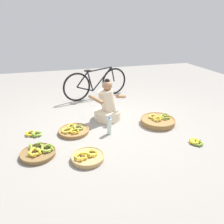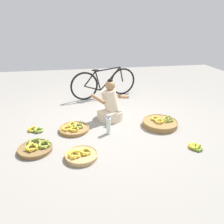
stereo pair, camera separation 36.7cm
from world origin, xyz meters
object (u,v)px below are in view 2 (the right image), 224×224
(vendor_woman_front, at_px, (110,106))
(banana_basket_mid_left, at_px, (81,155))
(bicycle_leaning, at_px, (104,83))
(banana_basket_back_center, at_px, (160,123))
(banana_basket_near_vendor, at_px, (74,128))
(banana_basket_near_bicycle, at_px, (36,148))
(loose_bananas_front_left, at_px, (195,147))
(water_bottle, at_px, (109,126))
(loose_bananas_front_right, at_px, (36,130))

(vendor_woman_front, height_order, banana_basket_mid_left, vendor_woman_front)
(bicycle_leaning, xyz_separation_m, banana_basket_mid_left, (-0.68, -2.53, -0.32))
(vendor_woman_front, relative_size, banana_basket_back_center, 1.26)
(bicycle_leaning, height_order, banana_basket_mid_left, bicycle_leaning)
(banana_basket_near_vendor, bearing_deg, banana_basket_mid_left, -83.77)
(banana_basket_back_center, bearing_deg, banana_basket_mid_left, -152.84)
(banana_basket_mid_left, height_order, banana_basket_back_center, banana_basket_back_center)
(banana_basket_near_bicycle, xyz_separation_m, banana_basket_near_vendor, (0.57, 0.54, -0.00))
(bicycle_leaning, bearing_deg, loose_bananas_front_left, -68.36)
(banana_basket_near_vendor, relative_size, loose_bananas_front_left, 2.09)
(banana_basket_mid_left, bearing_deg, banana_basket_back_center, 27.16)
(bicycle_leaning, relative_size, banana_basket_near_vendor, 3.15)
(vendor_woman_front, height_order, bicycle_leaning, vendor_woman_front)
(banana_basket_mid_left, distance_m, banana_basket_near_vendor, 0.85)
(vendor_woman_front, relative_size, banana_basket_near_bicycle, 1.59)
(banana_basket_back_center, xyz_separation_m, water_bottle, (-0.98, -0.12, 0.09))
(banana_basket_near_bicycle, height_order, banana_basket_back_center, banana_basket_back_center)
(loose_bananas_front_left, bearing_deg, banana_basket_near_bicycle, 171.50)
(vendor_woman_front, xyz_separation_m, loose_bananas_front_left, (1.09, -1.29, -0.23))
(vendor_woman_front, bearing_deg, loose_bananas_front_right, -167.21)
(water_bottle, bearing_deg, banana_basket_mid_left, -127.85)
(banana_basket_mid_left, xyz_separation_m, banana_basket_near_vendor, (-0.09, 0.84, -0.00))
(vendor_woman_front, bearing_deg, banana_basket_near_vendor, -151.17)
(vendor_woman_front, relative_size, banana_basket_mid_left, 1.72)
(banana_basket_mid_left, xyz_separation_m, loose_bananas_front_left, (1.71, -0.05, -0.01))
(banana_basket_back_center, bearing_deg, banana_basket_near_vendor, 176.61)
(bicycle_leaning, distance_m, banana_basket_near_bicycle, 2.62)
(banana_basket_mid_left, xyz_separation_m, water_bottle, (0.49, 0.63, 0.10))
(banana_basket_near_bicycle, relative_size, loose_bananas_front_right, 1.76)
(bicycle_leaning, xyz_separation_m, banana_basket_near_bicycle, (-1.35, -2.23, -0.32))
(banana_basket_mid_left, relative_size, banana_basket_back_center, 0.73)
(water_bottle, bearing_deg, loose_bananas_front_right, 166.55)
(banana_basket_mid_left, xyz_separation_m, loose_bananas_front_right, (-0.75, 0.93, -0.01))
(banana_basket_near_bicycle, bearing_deg, loose_bananas_front_right, 97.83)
(water_bottle, bearing_deg, banana_basket_back_center, 7.12)
(banana_basket_mid_left, bearing_deg, water_bottle, 52.15)
(banana_basket_near_bicycle, relative_size, banana_basket_near_vendor, 0.96)
(bicycle_leaning, bearing_deg, water_bottle, -95.87)
(water_bottle, bearing_deg, bicycle_leaning, 84.13)
(bicycle_leaning, relative_size, loose_bananas_front_right, 5.81)
(bicycle_leaning, height_order, loose_bananas_front_left, bicycle_leaning)
(bicycle_leaning, relative_size, banana_basket_mid_left, 3.55)
(loose_bananas_front_left, bearing_deg, bicycle_leaning, 111.64)
(loose_bananas_front_right, bearing_deg, loose_bananas_front_left, -21.74)
(banana_basket_mid_left, bearing_deg, vendor_woman_front, 63.34)
(banana_basket_back_center, relative_size, water_bottle, 2.07)
(banana_basket_mid_left, bearing_deg, banana_basket_near_bicycle, 155.59)
(banana_basket_near_vendor, relative_size, loose_bananas_front_right, 1.84)
(banana_basket_near_bicycle, bearing_deg, banana_basket_back_center, 11.98)
(banana_basket_near_vendor, bearing_deg, bicycle_leaning, 65.22)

